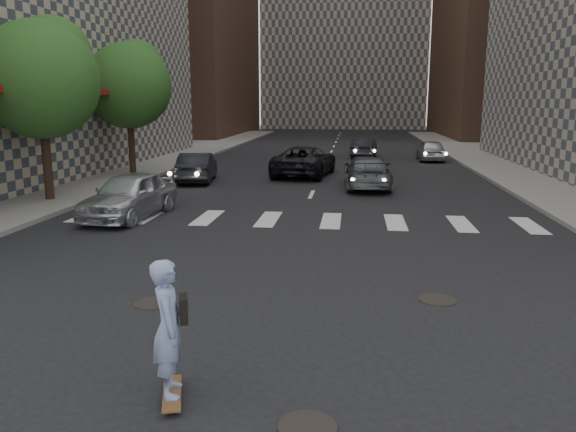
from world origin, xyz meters
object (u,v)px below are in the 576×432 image
(silver_sedan, at_px, (129,195))
(traffic_car_d, at_px, (431,150))
(tree_c, at_px, (130,82))
(traffic_car_a, at_px, (197,167))
(tree_b, at_px, (43,74))
(traffic_car_c, at_px, (305,161))
(skateboarder, at_px, (169,328))
(traffic_car_e, at_px, (364,148))
(traffic_car_b, at_px, (367,172))

(silver_sedan, distance_m, traffic_car_d, 22.66)
(tree_c, relative_size, traffic_car_a, 1.60)
(tree_b, relative_size, traffic_car_c, 1.23)
(silver_sedan, bearing_deg, traffic_car_a, 96.41)
(skateboarder, distance_m, traffic_car_d, 30.90)
(tree_b, distance_m, traffic_car_e, 22.17)
(traffic_car_e, bearing_deg, traffic_car_b, 96.55)
(silver_sedan, height_order, traffic_car_c, traffic_car_c)
(tree_b, xyz_separation_m, tree_c, (0.00, 8.00, 0.00))
(traffic_car_a, bearing_deg, tree_b, 48.89)
(tree_b, bearing_deg, traffic_car_d, 46.59)
(skateboarder, xyz_separation_m, traffic_car_e, (2.89, 31.56, -0.31))
(traffic_car_e, bearing_deg, skateboarder, 91.66)
(tree_b, bearing_deg, skateboarder, -56.03)
(traffic_car_a, relative_size, traffic_car_b, 0.86)
(silver_sedan, relative_size, traffic_car_b, 0.90)
(tree_c, relative_size, silver_sedan, 1.52)
(traffic_car_c, bearing_deg, silver_sedan, 74.40)
(silver_sedan, distance_m, traffic_car_c, 11.95)
(tree_b, bearing_deg, traffic_car_a, 56.85)
(traffic_car_c, distance_m, traffic_car_d, 11.00)
(tree_c, xyz_separation_m, traffic_car_d, (15.95, 8.86, -3.98))
(skateboarder, relative_size, traffic_car_e, 0.46)
(silver_sedan, bearing_deg, traffic_car_b, 49.04)
(traffic_car_a, xyz_separation_m, traffic_car_b, (7.85, -0.99, 0.02))
(skateboarder, height_order, traffic_car_a, skateboarder)
(traffic_car_b, distance_m, traffic_car_e, 13.41)
(skateboarder, bearing_deg, traffic_car_e, 68.00)
(silver_sedan, bearing_deg, traffic_car_e, 75.08)
(traffic_car_d, height_order, traffic_car_e, traffic_car_d)
(traffic_car_a, bearing_deg, tree_c, -36.13)
(tree_c, relative_size, traffic_car_e, 1.66)
(traffic_car_a, xyz_separation_m, traffic_car_e, (7.93, 12.42, -0.02))
(tree_b, height_order, traffic_car_c, tree_b)
(tree_c, bearing_deg, traffic_car_c, 4.09)
(traffic_car_a, relative_size, traffic_car_d, 1.05)
(traffic_car_a, bearing_deg, traffic_car_d, -145.81)
(traffic_car_d, bearing_deg, tree_b, 47.89)
(tree_c, height_order, traffic_car_e, tree_c)
(tree_c, height_order, traffic_car_a, tree_c)
(silver_sedan, xyz_separation_m, traffic_car_b, (7.77, 7.29, -0.04))
(silver_sedan, distance_m, traffic_car_e, 22.14)
(tree_c, bearing_deg, traffic_car_a, -28.17)
(tree_b, distance_m, traffic_car_b, 13.31)
(tree_b, xyz_separation_m, traffic_car_b, (11.72, 4.93, -3.95))
(traffic_car_b, relative_size, traffic_car_c, 0.89)
(tree_b, bearing_deg, traffic_car_e, 57.25)
(traffic_car_a, xyz_separation_m, traffic_car_c, (4.80, 2.69, 0.07))
(traffic_car_d, bearing_deg, traffic_car_a, 43.45)
(silver_sedan, xyz_separation_m, traffic_car_e, (7.84, 20.71, -0.09))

